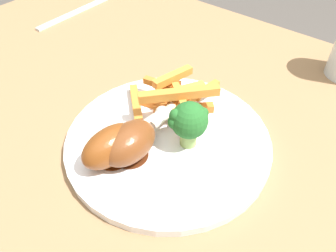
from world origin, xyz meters
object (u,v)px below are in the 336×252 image
object	(u,v)px
broccoli_floret_front	(188,121)
fork	(74,13)
dining_table	(136,179)
chicken_drumstick_near	(132,141)
carrot_fries_pile	(173,98)
chicken_drumstick_far	(115,143)
dinner_plate	(168,140)

from	to	relation	value
broccoli_floret_front	fork	size ratio (longest dim) A/B	0.33
dining_table	chicken_drumstick_near	xyz separation A→B (m)	(0.04, -0.03, 0.14)
chicken_drumstick_near	fork	world-z (taller)	chicken_drumstick_near
carrot_fries_pile	dining_table	bearing A→B (deg)	-114.35
broccoli_floret_front	chicken_drumstick_far	distance (m)	0.09
dining_table	carrot_fries_pile	size ratio (longest dim) A/B	7.13
dinner_plate	fork	size ratio (longest dim) A/B	1.39
carrot_fries_pile	chicken_drumstick_far	world-z (taller)	carrot_fries_pile
dining_table	fork	distance (m)	0.40
dinner_plate	fork	distance (m)	0.43
dining_table	chicken_drumstick_far	size ratio (longest dim) A/B	7.54
carrot_fries_pile	chicken_drumstick_near	bearing A→B (deg)	-82.55
dining_table	broccoli_floret_front	xyz separation A→B (m)	(0.08, 0.02, 0.16)
dinner_plate	carrot_fries_pile	bearing A→B (deg)	121.33
dining_table	chicken_drumstick_near	size ratio (longest dim) A/B	8.01
carrot_fries_pile	chicken_drumstick_near	distance (m)	0.10
dinner_plate	dining_table	bearing A→B (deg)	-166.24
broccoli_floret_front	chicken_drumstick_near	distance (m)	0.07
dining_table	chicken_drumstick_near	distance (m)	0.15
chicken_drumstick_far	dining_table	bearing A→B (deg)	118.60
dining_table	dinner_plate	world-z (taller)	dinner_plate
carrot_fries_pile	broccoli_floret_front	bearing A→B (deg)	-36.38
carrot_fries_pile	fork	bearing A→B (deg)	161.68
chicken_drumstick_far	dinner_plate	bearing A→B (deg)	66.05
carrot_fries_pile	chicken_drumstick_near	world-z (taller)	carrot_fries_pile
dinner_plate	fork	xyz separation A→B (m)	(-0.40, 0.17, -0.00)
dining_table	dinner_plate	size ratio (longest dim) A/B	3.82
dinner_plate	chicken_drumstick_near	size ratio (longest dim) A/B	2.10
carrot_fries_pile	chicken_drumstick_far	size ratio (longest dim) A/B	1.06
dining_table	carrot_fries_pile	distance (m)	0.16
dining_table	carrot_fries_pile	bearing A→B (deg)	65.65
dining_table	carrot_fries_pile	world-z (taller)	carrot_fries_pile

